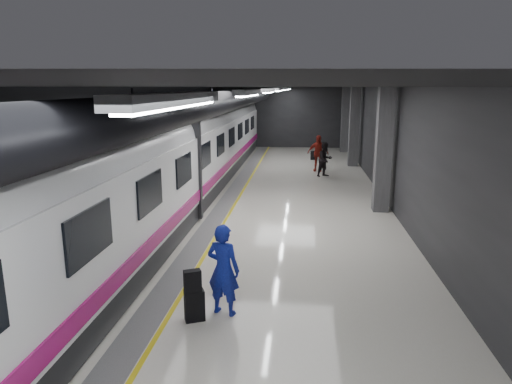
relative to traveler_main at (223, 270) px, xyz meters
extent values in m
plane|color=silver|center=(-0.13, 6.40, -0.94)|extent=(40.00, 40.00, 0.00)
cube|color=black|center=(-0.13, 6.40, 3.56)|extent=(10.00, 40.00, 0.02)
cube|color=#28282B|center=(-0.13, 26.40, 1.31)|extent=(10.00, 0.02, 4.50)
cube|color=#28282B|center=(-5.13, 6.40, 1.31)|extent=(0.02, 40.00, 4.50)
cube|color=#28282B|center=(4.87, 6.40, 1.31)|extent=(0.02, 40.00, 4.50)
cube|color=slate|center=(-1.48, 6.40, -0.94)|extent=(0.65, 39.80, 0.01)
cube|color=gold|center=(-1.08, 6.40, -0.94)|extent=(0.10, 39.80, 0.01)
cylinder|color=black|center=(-1.43, 6.40, 3.01)|extent=(0.80, 38.00, 0.80)
cube|color=silver|center=(0.47, -4.60, 3.46)|extent=(0.22, 2.60, 0.10)
cube|color=silver|center=(0.47, 0.40, 3.46)|extent=(0.22, 2.60, 0.10)
cube|color=silver|center=(0.47, 5.40, 3.46)|extent=(0.22, 2.60, 0.10)
cube|color=silver|center=(0.47, 10.40, 3.46)|extent=(0.22, 2.60, 0.10)
cube|color=silver|center=(0.47, 15.40, 3.46)|extent=(0.22, 2.60, 0.10)
cube|color=silver|center=(0.47, 20.40, 3.46)|extent=(0.22, 2.60, 0.10)
cube|color=silver|center=(0.47, 24.40, 3.46)|extent=(0.22, 2.60, 0.10)
cube|color=#515154|center=(4.42, 8.40, 1.31)|extent=(0.55, 0.55, 4.50)
cube|color=#515154|center=(4.42, 18.40, 1.31)|extent=(0.55, 0.55, 4.50)
cube|color=#515154|center=(4.42, 24.40, 1.31)|extent=(0.55, 0.55, 4.50)
cube|color=black|center=(-3.38, 6.40, -0.59)|extent=(2.80, 38.00, 0.60)
cube|color=white|center=(-3.38, 6.40, 0.81)|extent=(2.90, 38.00, 2.20)
cylinder|color=white|center=(-3.38, 6.40, 1.76)|extent=(2.80, 38.00, 2.80)
cube|color=#990D61|center=(-1.91, 6.40, 0.01)|extent=(0.04, 38.00, 0.35)
cube|color=black|center=(-3.38, 6.40, 1.06)|extent=(3.05, 0.25, 3.80)
cube|color=black|center=(-1.91, -1.60, 1.21)|extent=(0.05, 1.60, 0.85)
cube|color=black|center=(-1.91, 1.40, 1.21)|extent=(0.05, 1.60, 0.85)
cube|color=black|center=(-1.91, 4.40, 1.21)|extent=(0.05, 1.60, 0.85)
cube|color=black|center=(-1.91, 7.40, 1.21)|extent=(0.05, 1.60, 0.85)
cube|color=black|center=(-1.91, 10.40, 1.21)|extent=(0.05, 1.60, 0.85)
cube|color=black|center=(-1.91, 13.40, 1.21)|extent=(0.05, 1.60, 0.85)
cube|color=black|center=(-1.91, 16.40, 1.21)|extent=(0.05, 1.60, 0.85)
cube|color=black|center=(-1.91, 19.40, 1.21)|extent=(0.05, 1.60, 0.85)
cube|color=black|center=(-1.91, 22.40, 1.21)|extent=(0.05, 1.60, 0.85)
imported|color=#182DB4|center=(0.00, 0.00, 0.00)|extent=(0.79, 0.63, 1.89)
cube|color=black|center=(-0.52, -0.34, -0.63)|extent=(0.45, 0.37, 0.62)
cube|color=black|center=(-0.54, -0.37, -0.10)|extent=(0.37, 0.30, 0.44)
imported|color=black|center=(2.66, 14.88, -0.07)|extent=(1.08, 1.05, 1.76)
imported|color=maroon|center=(2.34, 16.43, 0.04)|extent=(1.23, 0.74, 1.96)
cube|color=black|center=(2.20, 20.41, -0.66)|extent=(0.40, 0.28, 0.56)
camera|label=1|loc=(1.53, -8.39, 3.55)|focal=32.00mm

